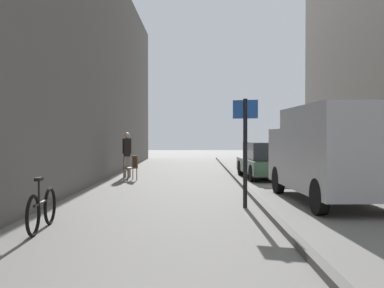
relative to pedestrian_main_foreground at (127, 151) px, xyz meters
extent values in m
plane|color=gray|center=(2.85, -4.69, -1.07)|extent=(80.00, 80.00, 0.00)
cube|color=slate|center=(-2.17, -4.69, 3.59)|extent=(2.84, 40.00, 9.31)
cube|color=#615F5B|center=(4.43, -4.69, -1.01)|extent=(0.16, 40.00, 0.12)
cylinder|color=gray|center=(-0.09, -0.03, -0.64)|extent=(0.13, 0.13, 0.87)
cylinder|color=gray|center=(0.09, 0.03, -0.64)|extent=(0.13, 0.13, 0.87)
cube|color=black|center=(0.00, 0.00, 0.17)|extent=(0.29, 0.27, 0.74)
cylinder|color=black|center=(-0.13, -0.04, 0.23)|extent=(0.10, 0.10, 0.63)
cylinder|color=black|center=(0.13, 0.04, 0.23)|extent=(0.10, 0.10, 0.63)
sphere|color=tan|center=(0.00, 0.00, 0.66)|extent=(0.24, 0.24, 0.24)
cube|color=#B7B7BC|center=(6.31, -7.50, 0.32)|extent=(2.13, 3.95, 2.11)
cube|color=#B7B7BC|center=(6.17, -4.83, 0.06)|extent=(2.00, 1.60, 1.58)
cube|color=black|center=(6.14, -4.31, 0.41)|extent=(1.62, 0.13, 0.70)
cylinder|color=black|center=(5.32, -5.03, -0.67)|extent=(0.26, 0.81, 0.80)
cylinder|color=black|center=(7.04, -4.94, -0.67)|extent=(0.26, 0.81, 0.80)
cylinder|color=black|center=(5.52, -8.77, -0.67)|extent=(0.26, 0.81, 0.80)
cube|color=#335138|center=(5.70, -0.24, -0.58)|extent=(2.02, 4.29, 0.55)
cube|color=black|center=(5.70, -0.24, 0.04)|extent=(1.65, 2.60, 0.68)
cylinder|color=black|center=(4.81, 1.15, -0.75)|extent=(0.23, 0.65, 0.64)
cylinder|color=black|center=(6.45, 1.23, -0.75)|extent=(0.23, 0.65, 0.64)
cylinder|color=black|center=(4.96, -1.71, -0.75)|extent=(0.23, 0.65, 0.64)
cylinder|color=black|center=(6.60, -1.62, -0.75)|extent=(0.23, 0.65, 0.64)
cylinder|color=black|center=(4.02, -7.78, 0.23)|extent=(0.10, 0.10, 2.60)
cube|color=#2659B2|center=(4.02, -7.78, 1.28)|extent=(0.58, 0.20, 0.44)
torus|color=black|center=(0.02, -9.84, -0.71)|extent=(0.10, 0.72, 0.72)
torus|color=black|center=(0.07, -10.89, -0.71)|extent=(0.10, 0.72, 0.72)
cylinder|color=black|center=(0.05, -10.37, -0.56)|extent=(0.10, 0.95, 0.05)
cylinder|color=black|center=(0.06, -10.56, -0.34)|extent=(0.04, 0.04, 0.40)
cube|color=black|center=(0.06, -10.56, -0.12)|extent=(0.11, 0.24, 0.06)
cylinder|color=brown|center=(0.24, -1.35, -0.85)|extent=(0.04, 0.04, 0.45)
cylinder|color=brown|center=(0.04, -1.04, -0.85)|extent=(0.04, 0.04, 0.45)
cylinder|color=brown|center=(0.56, -1.16, -0.85)|extent=(0.04, 0.04, 0.45)
cylinder|color=brown|center=(0.36, -0.84, -0.85)|extent=(0.04, 0.04, 0.45)
cube|color=brown|center=(0.30, -1.10, -0.60)|extent=(0.61, 0.61, 0.04)
cube|color=brown|center=(0.47, -0.99, -0.36)|extent=(0.26, 0.40, 0.45)
camera|label=1|loc=(2.84, -18.48, 0.65)|focal=42.03mm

